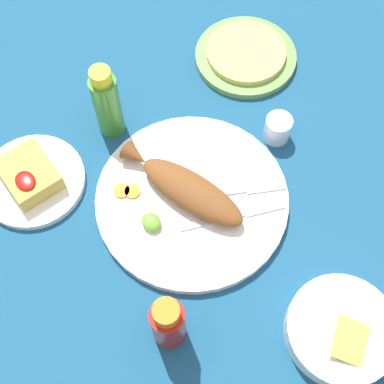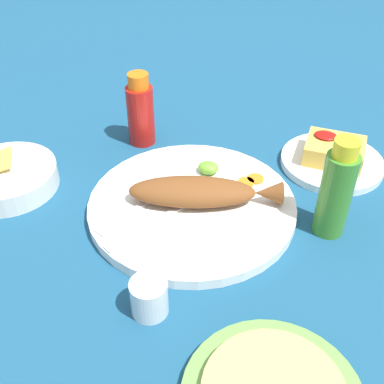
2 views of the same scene
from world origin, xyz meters
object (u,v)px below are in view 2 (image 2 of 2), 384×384
at_px(fried_fish, 200,192).
at_px(hot_sauce_bottle_green, 336,191).
at_px(fork_far, 138,208).
at_px(fork_near, 150,225).
at_px(salt_cup, 149,299).
at_px(side_plate_fries, 332,162).
at_px(guacamole_bowl, 7,177).
at_px(hot_sauce_bottle_red, 140,112).
at_px(main_plate, 192,206).

relative_size(fried_fish, hot_sauce_bottle_green, 1.52).
xyz_separation_m(fried_fish, fork_far, (0.09, 0.05, -0.02)).
relative_size(fork_near, salt_cup, 3.27).
height_order(side_plate_fries, guacamole_bowl, guacamole_bowl).
bearing_deg(salt_cup, guacamole_bowl, -25.59).
distance_m(fork_far, side_plate_fries, 0.37).
relative_size(hot_sauce_bottle_red, hot_sauce_bottle_green, 0.87).
height_order(main_plate, fried_fish, fried_fish).
distance_m(fork_far, guacamole_bowl, 0.25).
relative_size(fried_fish, guacamole_bowl, 1.46).
distance_m(hot_sauce_bottle_green, salt_cup, 0.31).
distance_m(fork_far, salt_cup, 0.19).
relative_size(hot_sauce_bottle_green, salt_cup, 3.16).
height_order(hot_sauce_bottle_green, guacamole_bowl, hot_sauce_bottle_green).
height_order(hot_sauce_bottle_red, salt_cup, hot_sauce_bottle_red).
height_order(fried_fish, hot_sauce_bottle_green, hot_sauce_bottle_green).
relative_size(main_plate, side_plate_fries, 1.81).
xyz_separation_m(fork_near, hot_sauce_bottle_red, (0.12, -0.24, 0.05)).
distance_m(fried_fish, side_plate_fries, 0.28).
distance_m(main_plate, hot_sauce_bottle_red, 0.24).
xyz_separation_m(hot_sauce_bottle_green, salt_cup, (0.20, 0.23, -0.05)).
height_order(fried_fish, hot_sauce_bottle_red, hot_sauce_bottle_red).
distance_m(hot_sauce_bottle_red, side_plate_fries, 0.37).
distance_m(fork_near, guacamole_bowl, 0.28).
relative_size(fork_far, hot_sauce_bottle_green, 1.08).
bearing_deg(guacamole_bowl, salt_cup, 154.41).
height_order(salt_cup, side_plate_fries, salt_cup).
bearing_deg(fork_far, guacamole_bowl, -68.02).
distance_m(main_plate, fork_far, 0.09).
bearing_deg(hot_sauce_bottle_green, guacamole_bowl, 7.88).
relative_size(hot_sauce_bottle_red, salt_cup, 2.74).
relative_size(hot_sauce_bottle_green, guacamole_bowl, 0.96).
xyz_separation_m(fried_fish, hot_sauce_bottle_red, (0.17, -0.16, 0.03)).
xyz_separation_m(hot_sauce_bottle_red, salt_cup, (-0.18, 0.37, -0.04)).
relative_size(fork_near, guacamole_bowl, 0.99).
bearing_deg(side_plate_fries, salt_cup, 65.91).
xyz_separation_m(fork_far, salt_cup, (-0.09, 0.16, 0.00)).
bearing_deg(hot_sauce_bottle_red, main_plate, 134.56).
height_order(hot_sauce_bottle_green, salt_cup, hot_sauce_bottle_green).
bearing_deg(hot_sauce_bottle_red, salt_cup, 115.48).
bearing_deg(salt_cup, main_plate, -85.77).
bearing_deg(salt_cup, fork_far, -60.89).
xyz_separation_m(fried_fish, side_plate_fries, (-0.19, -0.20, -0.03)).
bearing_deg(fork_near, hot_sauce_bottle_red, -124.88).
height_order(main_plate, fork_near, fork_near).
distance_m(fork_near, salt_cup, 0.14).
bearing_deg(main_plate, guacamole_bowl, 8.28).
bearing_deg(salt_cup, hot_sauce_bottle_red, -64.52).
relative_size(fork_near, hot_sauce_bottle_green, 1.04).
bearing_deg(side_plate_fries, fork_far, 42.35).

